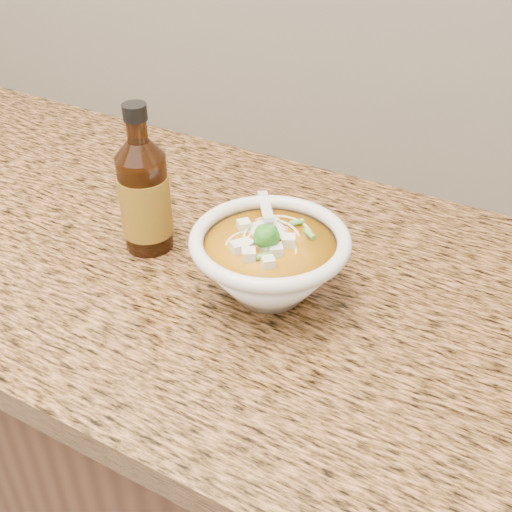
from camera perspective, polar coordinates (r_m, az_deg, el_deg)
The scene contains 4 objects.
cabinet at distance 1.34m, azimuth -10.69°, elevation -13.61°, with size 4.00×0.65×0.86m, color #351C10.
counter_slab at distance 1.05m, azimuth -13.36°, elevation 2.76°, with size 4.00×0.68×0.04m, color #A5683C.
soup_bowl at distance 0.82m, azimuth 1.23°, elevation -0.67°, with size 0.20×0.21×0.11m.
hot_sauce_bottle at distance 0.90m, azimuth -9.88°, elevation 5.24°, with size 0.07×0.07×0.22m.
Camera 1 is at (0.63, 1.05, 1.43)m, focal length 45.00 mm.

